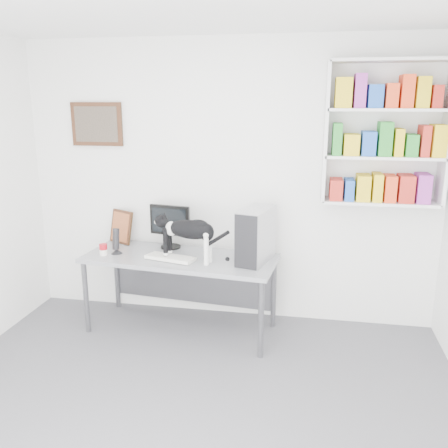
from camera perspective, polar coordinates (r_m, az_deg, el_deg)
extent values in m
cube|color=#545359|center=(3.35, -6.11, -24.81)|extent=(4.00, 4.00, 0.01)
cube|color=white|center=(4.60, 0.45, 4.93)|extent=(4.00, 0.01, 2.70)
cube|color=silver|center=(4.37, 18.81, 10.26)|extent=(1.03, 0.28, 1.24)
cube|color=#482417|center=(4.90, -15.05, 11.52)|extent=(0.52, 0.04, 0.42)
cube|color=gray|center=(4.52, -5.22, -8.31)|extent=(1.82, 0.86, 0.73)
cube|color=black|center=(4.60, -6.50, -0.27)|extent=(0.43, 0.26, 0.43)
cube|color=silver|center=(4.31, -6.47, -4.06)|extent=(0.48, 0.27, 0.03)
cube|color=#A2A2A6|center=(4.19, 3.86, -1.36)|extent=(0.32, 0.52, 0.48)
cylinder|color=black|center=(4.53, -12.86, -1.97)|extent=(0.12, 0.12, 0.25)
cube|color=#482417|center=(4.85, -12.25, -0.26)|extent=(0.30, 0.22, 0.34)
cylinder|color=#A90E19|center=(4.53, -14.31, -3.00)|extent=(0.08, 0.08, 0.11)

